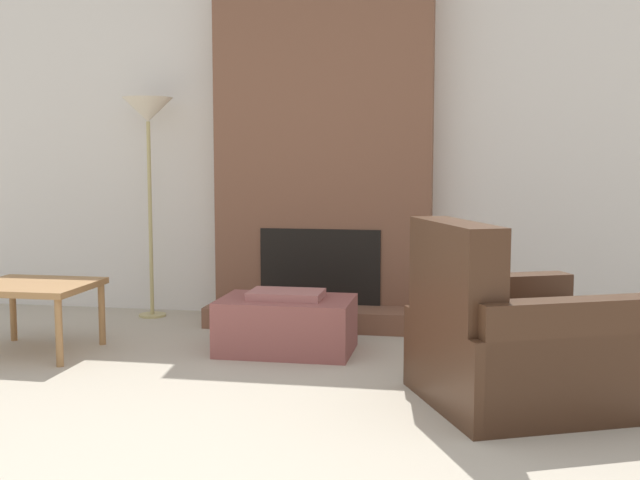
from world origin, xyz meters
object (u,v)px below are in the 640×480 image
at_px(ottoman, 286,324).
at_px(armchair, 512,348).
at_px(side_table, 33,291).
at_px(floor_lamp_left, 148,120).

relative_size(ottoman, armchair, 0.67).
height_order(side_table, floor_lamp_left, floor_lamp_left).
relative_size(ottoman, side_table, 1.17).
bearing_deg(ottoman, floor_lamp_left, 144.19).
height_order(ottoman, armchair, armchair).
bearing_deg(floor_lamp_left, side_table, -102.98).
distance_m(ottoman, armchair, 1.61).
distance_m(armchair, side_table, 3.00).
distance_m(side_table, floor_lamp_left, 1.71).
distance_m(ottoman, floor_lamp_left, 2.09).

